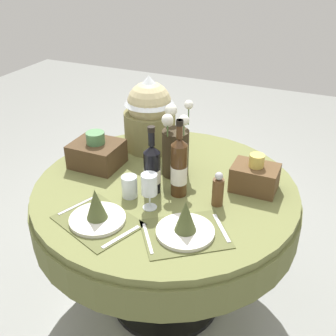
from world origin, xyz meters
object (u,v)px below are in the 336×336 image
Objects in this scene: wine_bottle_left at (152,168)px; wine_glass_right at (149,185)px; wine_bottle_centre at (179,167)px; gift_tub_back_left at (149,111)px; place_setting_right at (185,225)px; pepper_mill at (218,190)px; place_setting_left at (97,212)px; woven_basket_side_right at (255,177)px; woven_basket_side_left at (97,153)px; flower_vase at (175,147)px; tumbler_near_right at (130,186)px; dining_table at (165,207)px.

wine_bottle_left reaches higher than wine_glass_right.
wine_bottle_left is 1.94× the size of wine_glass_right.
gift_tub_back_left is (-0.34, 0.39, 0.08)m from wine_bottle_centre.
pepper_mill reaches higher than place_setting_right.
place_setting_left is 1.92× the size of woven_basket_side_right.
woven_basket_side_left is at bearing 163.36° from wine_bottle_left.
wine_glass_right is (-0.07, -0.16, -0.03)m from wine_bottle_centre.
pepper_mill is (0.28, -0.18, -0.07)m from flower_vase.
woven_basket_side_right is (0.17, 0.45, 0.02)m from place_setting_right.
wine_glass_right is (0.16, 0.18, 0.07)m from place_setting_left.
tumbler_near_right is (-0.11, -0.28, -0.10)m from flower_vase.
dining_table is 0.32m from wine_glass_right.
wine_bottle_centre is (0.09, -0.17, -0.00)m from flower_vase.
dining_table is 0.42m from place_setting_right.
dining_table is at bearing 93.91° from wine_glass_right.
flower_vase is 0.20m from wine_bottle_left.
pepper_mill is at bearing -2.84° from wine_bottle_centre.
place_setting_right is 1.17× the size of flower_vase.
wine_bottle_centre is 2.25× the size of pepper_mill.
pepper_mill is 0.23m from woven_basket_side_right.
woven_basket_side_left is at bearing -168.56° from flower_vase.
wine_glass_right is 0.52m from woven_basket_side_right.
place_setting_right is (0.23, -0.31, 0.18)m from dining_table.
dining_table is 3.11× the size of gift_tub_back_left.
flower_vase is 0.97× the size of wine_bottle_centre.
wine_bottle_centre is (-0.14, 0.26, 0.10)m from place_setting_right.
wine_bottle_centre is at bearing 28.31° from tumbler_near_right.
dining_table is 6.12× the size of woven_basket_side_right.
wine_glass_right is 0.41× the size of gift_tub_back_left.
pepper_mill reaches higher than dining_table.
place_setting_left is 2.46× the size of pepper_mill.
wine_bottle_left is 0.49m from woven_basket_side_right.
dining_table is at bearing -160.64° from woven_basket_side_right.
flower_vase reaches higher than wine_glass_right.
wine_bottle_centre reaches higher than wine_glass_right.
tumbler_near_right is (-0.34, 0.16, 0.01)m from place_setting_right.
gift_tub_back_left reaches higher than dining_table.
wine_glass_right is 0.49m from woven_basket_side_left.
pepper_mill is at bearing -10.92° from dining_table.
woven_basket_side_left reaches higher than place_setting_right.
gift_tub_back_left reaches higher than wine_bottle_left.
wine_bottle_centre is at bearing 117.68° from place_setting_right.
woven_basket_side_left is at bearing 146.81° from tumbler_near_right.
flower_vase reaches higher than place_setting_right.
pepper_mill is at bearing -121.63° from woven_basket_side_right.
place_setting_right is 4.08× the size of tumbler_near_right.
place_setting_left is 1.12× the size of flower_vase.
place_setting_right is 0.36m from wine_bottle_left.
tumbler_near_right is at bearing -74.58° from gift_tub_back_left.
place_setting_right is 2.00× the size of woven_basket_side_right.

